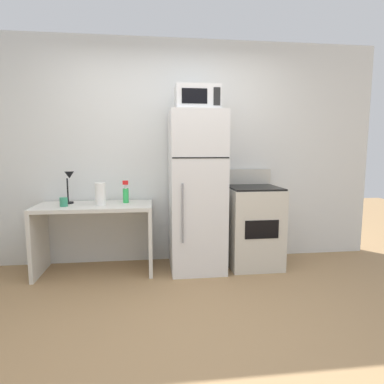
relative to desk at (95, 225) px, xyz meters
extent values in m
plane|color=#9E7A51|center=(0.86, -1.34, -0.53)|extent=(12.00, 12.00, 0.00)
cube|color=silver|center=(0.86, 0.36, 0.77)|extent=(5.00, 0.10, 2.60)
cube|color=silver|center=(0.00, 0.00, 0.20)|extent=(1.23, 0.58, 0.04)
cube|color=silver|center=(-0.59, 0.00, -0.17)|extent=(0.04, 0.58, 0.71)
cube|color=silver|center=(0.59, 0.00, -0.17)|extent=(0.04, 0.58, 0.71)
cylinder|color=black|center=(-0.30, 0.10, 0.23)|extent=(0.11, 0.11, 0.02)
cylinder|color=black|center=(-0.30, 0.10, 0.37)|extent=(0.02, 0.02, 0.26)
cone|color=black|center=(-0.27, 0.08, 0.54)|extent=(0.10, 0.10, 0.08)
cylinder|color=green|center=(0.33, 0.08, 0.30)|extent=(0.06, 0.06, 0.16)
cylinder|color=white|center=(0.33, 0.08, 0.40)|extent=(0.02, 0.02, 0.04)
cube|color=red|center=(0.33, 0.07, 0.45)|extent=(0.06, 0.03, 0.04)
cylinder|color=#338C66|center=(-0.30, -0.08, 0.27)|extent=(0.08, 0.08, 0.09)
cylinder|color=white|center=(0.07, -0.05, 0.34)|extent=(0.11, 0.11, 0.24)
cube|color=white|center=(1.11, -0.02, 0.34)|extent=(0.59, 0.63, 1.75)
cube|color=black|center=(1.11, -0.34, 0.73)|extent=(0.58, 0.00, 0.01)
cylinder|color=gray|center=(0.92, -0.36, 0.17)|extent=(0.02, 0.02, 0.61)
cube|color=silver|center=(1.11, -0.04, 1.35)|extent=(0.46, 0.34, 0.26)
cube|color=black|center=(1.06, -0.22, 1.35)|extent=(0.26, 0.01, 0.15)
cube|color=black|center=(1.29, -0.22, 1.35)|extent=(0.07, 0.01, 0.18)
cube|color=beige|center=(1.77, -0.01, -0.08)|extent=(0.58, 0.60, 0.90)
cube|color=black|center=(1.77, -0.01, 0.38)|extent=(0.56, 0.58, 0.02)
cube|color=beige|center=(1.77, 0.27, 0.48)|extent=(0.58, 0.04, 0.18)
cube|color=black|center=(1.77, -0.31, -0.03)|extent=(0.37, 0.01, 0.20)
camera|label=1|loc=(0.61, -3.58, 0.82)|focal=30.62mm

